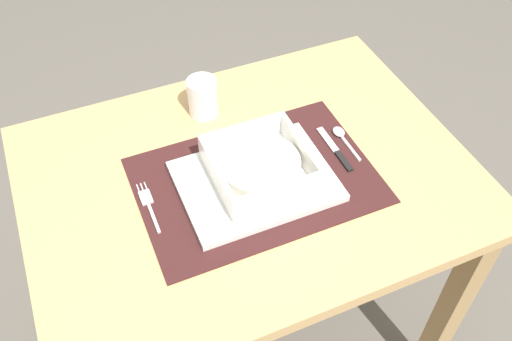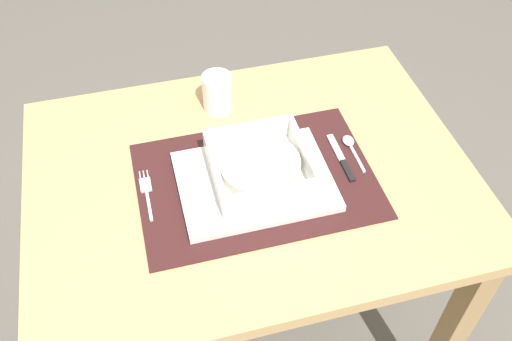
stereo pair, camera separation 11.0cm
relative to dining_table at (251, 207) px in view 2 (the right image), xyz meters
The scene contains 9 objects.
ground_plane 0.59m from the dining_table, ahead, with size 6.00×6.00×0.00m, color #59544C.
dining_table is the anchor object (origin of this frame).
placemat 0.12m from the dining_table, 77.44° to the right, with size 0.47×0.32×0.00m, color #381919.
serving_plate 0.13m from the dining_table, 90.42° to the right, with size 0.30×0.22×0.02m, color white.
porridge_bowl 0.15m from the dining_table, 66.63° to the right, with size 0.19×0.19×0.06m.
fork 0.24m from the dining_table, behind, with size 0.02×0.13×0.00m.
spoon 0.25m from the dining_table, ahead, with size 0.02×0.11×0.01m.
butter_knife 0.22m from the dining_table, ahead, with size 0.01×0.14×0.01m.
drinking_glass 0.26m from the dining_table, 95.60° to the left, with size 0.07×0.07×0.09m.
Camera 2 is at (-0.18, -0.75, 1.54)m, focal length 39.44 mm.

